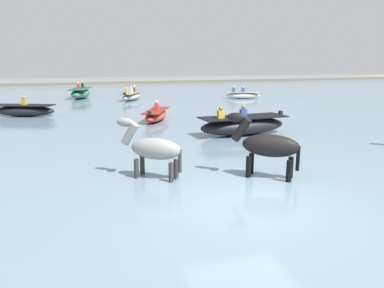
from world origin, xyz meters
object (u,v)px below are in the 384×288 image
Objects in this scene: horse_lead_grey at (153,150)px; boat_near_port at (24,110)px; boat_mid_channel at (156,115)px; boat_distant_east at (243,125)px; boat_far_inshore at (132,96)px; boat_near_starboard at (81,93)px; horse_trailing_black at (267,147)px; boat_distant_west at (243,95)px.

horse_lead_grey reaches higher than boat_near_port.
boat_distant_east is at bearing -58.12° from boat_mid_channel.
horse_lead_grey reaches higher than boat_far_inshore.
boat_far_inshore is at bearing -33.96° from boat_near_starboard.
boat_far_inshore is 9.21m from boat_near_port.
boat_mid_channel is (-1.09, 9.88, -0.54)m from horse_trailing_black.
boat_distant_east is at bearing 72.65° from horse_trailing_black.
boat_mid_channel is 1.10× the size of boat_distant_west.
boat_near_port is at bearing -135.79° from boat_far_inshore.
boat_near_port is at bearing 120.03° from horse_trailing_black.
horse_trailing_black is 19.69m from boat_distant_west.
horse_lead_grey is 13.41m from boat_near_port.
boat_distant_east reaches higher than boat_mid_channel.
horse_trailing_black reaches higher than boat_far_inshore.
horse_lead_grey is 21.50m from boat_near_starboard.
boat_far_inshore is at bearing 84.57° from horse_lead_grey.
boat_distant_east reaches higher than boat_distant_west.
horse_trailing_black reaches higher than boat_mid_channel.
boat_near_starboard is (-3.69, 2.48, 0.09)m from boat_far_inshore.
boat_near_starboard is at bearing 102.12° from horse_trailing_black.
horse_trailing_black is 0.61× the size of boat_near_port.
horse_trailing_black is at bearing -59.97° from boat_near_port.
boat_near_starboard is (-4.77, 22.20, -0.43)m from horse_trailing_black.
horse_lead_grey reaches higher than boat_distant_west.
boat_distant_west is at bearing -9.75° from boat_far_inshore.
boat_mid_channel is at bearing 121.88° from boat_distant_east.
boat_distant_east reaches higher than boat_near_port.
boat_mid_channel is at bearing -135.04° from boat_distant_west.
horse_trailing_black is 9.95m from boat_mid_channel.
boat_mid_channel is at bearing 96.30° from horse_trailing_black.
horse_trailing_black is at bearing -107.35° from boat_distant_east.
boat_near_port is 0.96× the size of boat_near_starboard.
boat_far_inshore is 1.11× the size of boat_distant_west.
boat_far_inshore reaches higher than boat_mid_channel.
boat_far_inshore is 0.89× the size of boat_near_port.
horse_trailing_black reaches higher than boat_near_starboard.
boat_near_starboard is at bearing 106.61° from boat_mid_channel.
boat_distant_east is (2.77, -14.31, 0.09)m from boat_far_inshore.
boat_near_port is at bearing -108.13° from boat_near_starboard.
boat_far_inshore is at bearing 100.95° from boat_distant_east.
boat_near_port is (-6.60, -6.42, 0.02)m from boat_far_inshore.
boat_distant_west is 0.76× the size of boat_near_starboard.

